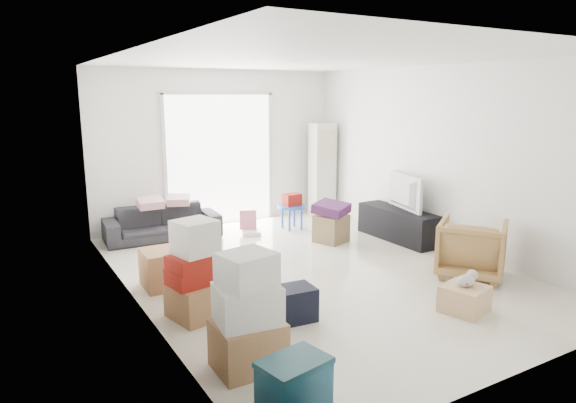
# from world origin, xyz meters

# --- Properties ---
(room_shell) EXTENTS (4.98, 6.48, 3.18)m
(room_shell) POSITION_xyz_m (0.00, 0.00, 1.35)
(room_shell) COLOR beige
(room_shell) RESTS_ON ground
(sliding_door) EXTENTS (2.10, 0.04, 2.33)m
(sliding_door) POSITION_xyz_m (0.00, 2.98, 1.24)
(sliding_door) COLOR white
(sliding_door) RESTS_ON room_shell
(ac_tower) EXTENTS (0.45, 0.30, 1.75)m
(ac_tower) POSITION_xyz_m (1.95, 2.65, 0.88)
(ac_tower) COLOR beige
(ac_tower) RESTS_ON room_shell
(tv_console) EXTENTS (0.44, 1.48, 0.49)m
(tv_console) POSITION_xyz_m (2.00, 0.56, 0.25)
(tv_console) COLOR black
(tv_console) RESTS_ON room_shell
(television) EXTENTS (0.76, 1.06, 0.13)m
(television) POSITION_xyz_m (2.00, 0.56, 0.56)
(television) COLOR black
(television) RESTS_ON tv_console
(sofa) EXTENTS (1.83, 0.66, 0.70)m
(sofa) POSITION_xyz_m (-1.23, 2.50, 0.35)
(sofa) COLOR #25262A
(sofa) RESTS_ON room_shell
(pillow_left) EXTENTS (0.41, 0.33, 0.13)m
(pillow_left) POSITION_xyz_m (-1.41, 2.48, 0.76)
(pillow_left) COLOR #C48F99
(pillow_left) RESTS_ON sofa
(pillow_right) EXTENTS (0.41, 0.37, 0.11)m
(pillow_right) POSITION_xyz_m (-0.95, 2.49, 0.76)
(pillow_right) COLOR #C48F99
(pillow_right) RESTS_ON sofa
(armchair) EXTENTS (1.05, 1.06, 0.81)m
(armchair) POSITION_xyz_m (1.63, -1.19, 0.40)
(armchair) COLOR #A58449
(armchair) RESTS_ON room_shell
(storage_bins) EXTENTS (0.52, 0.41, 0.54)m
(storage_bins) POSITION_xyz_m (-1.90, -2.70, 0.27)
(storage_bins) COLOR navy
(storage_bins) RESTS_ON room_shell
(box_stack_a) EXTENTS (0.56, 0.47, 1.02)m
(box_stack_a) POSITION_xyz_m (-1.80, -1.78, 0.46)
(box_stack_a) COLOR #AD7C4E
(box_stack_a) RESTS_ON room_shell
(box_stack_b) EXTENTS (0.61, 0.60, 1.03)m
(box_stack_b) POSITION_xyz_m (-1.80, -0.58, 0.45)
(box_stack_b) COLOR #AD7C4E
(box_stack_b) RESTS_ON room_shell
(box_stack_c) EXTENTS (0.64, 0.53, 0.45)m
(box_stack_c) POSITION_xyz_m (-1.77, 0.44, 0.23)
(box_stack_c) COLOR #AD7C4E
(box_stack_c) RESTS_ON room_shell
(loose_box) EXTENTS (0.59, 0.59, 0.36)m
(loose_box) POSITION_xyz_m (-1.42, 0.04, 0.18)
(loose_box) COLOR #AD7C4E
(loose_box) RESTS_ON room_shell
(duffel_bag) EXTENTS (0.57, 0.37, 0.35)m
(duffel_bag) POSITION_xyz_m (-1.04, -1.16, 0.18)
(duffel_bag) COLOR black
(duffel_bag) RESTS_ON room_shell
(ottoman) EXTENTS (0.55, 0.55, 0.43)m
(ottoman) POSITION_xyz_m (1.00, 0.99, 0.22)
(ottoman) COLOR olive
(ottoman) RESTS_ON room_shell
(blanket) EXTENTS (0.64, 0.64, 0.14)m
(blanket) POSITION_xyz_m (1.00, 0.99, 0.50)
(blanket) COLOR #502153
(blanket) RESTS_ON ottoman
(kids_table) EXTENTS (0.49, 0.49, 0.62)m
(kids_table) POSITION_xyz_m (0.88, 1.98, 0.44)
(kids_table) COLOR blue
(kids_table) RESTS_ON room_shell
(toy_walker) EXTENTS (0.37, 0.35, 0.40)m
(toy_walker) POSITION_xyz_m (0.09, 2.02, 0.11)
(toy_walker) COLOR silver
(toy_walker) RESTS_ON room_shell
(wood_crate) EXTENTS (0.52, 0.52, 0.28)m
(wood_crate) POSITION_xyz_m (0.69, -1.91, 0.14)
(wood_crate) COLOR #DAAC7E
(wood_crate) RESTS_ON room_shell
(plush_bunny) EXTENTS (0.31, 0.17, 0.15)m
(plush_bunny) POSITION_xyz_m (0.73, -1.90, 0.35)
(plush_bunny) COLOR #B2ADA8
(plush_bunny) RESTS_ON wood_crate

